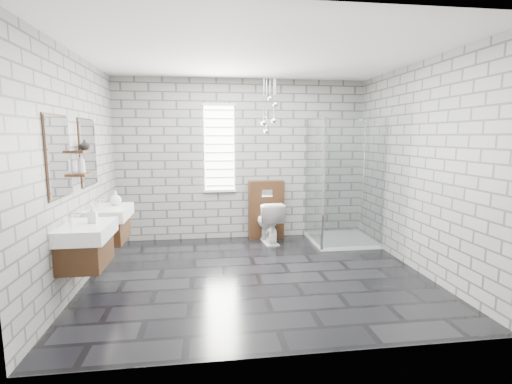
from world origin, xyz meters
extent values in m
cube|color=black|center=(0.00, 0.00, -0.01)|extent=(4.20, 3.60, 0.02)
cube|color=white|center=(0.00, 0.00, 2.71)|extent=(4.20, 3.60, 0.02)
cube|color=gray|center=(0.00, 1.81, 1.35)|extent=(4.20, 0.02, 2.70)
cube|color=gray|center=(0.00, -1.81, 1.35)|extent=(4.20, 0.02, 2.70)
cube|color=gray|center=(-2.11, 0.00, 1.35)|extent=(0.02, 3.60, 2.70)
cube|color=gray|center=(2.11, 0.00, 1.35)|extent=(0.02, 3.60, 2.70)
cube|color=#402613|center=(-1.89, -0.56, 0.55)|extent=(0.42, 0.62, 0.30)
cube|color=silver|center=(-1.69, -0.56, 0.58)|extent=(0.02, 0.35, 0.01)
cube|color=white|center=(-1.87, -0.56, 0.77)|extent=(0.47, 0.70, 0.15)
cylinder|color=silver|center=(-2.02, -0.56, 0.91)|extent=(0.04, 0.04, 0.12)
cylinder|color=silver|center=(-1.97, -0.56, 0.96)|extent=(0.10, 0.02, 0.02)
cube|color=white|center=(-2.08, -0.56, 1.55)|extent=(0.03, 0.55, 0.80)
cube|color=#402613|center=(-2.09, -0.56, 1.55)|extent=(0.01, 0.59, 0.84)
cube|color=#402613|center=(-1.89, 0.39, 0.55)|extent=(0.42, 0.62, 0.30)
cube|color=silver|center=(-1.69, 0.39, 0.58)|extent=(0.02, 0.35, 0.01)
cube|color=white|center=(-1.87, 0.39, 0.77)|extent=(0.47, 0.70, 0.15)
cylinder|color=silver|center=(-2.02, 0.39, 0.91)|extent=(0.04, 0.04, 0.12)
cylinder|color=silver|center=(-1.97, 0.39, 0.96)|extent=(0.10, 0.02, 0.02)
cube|color=white|center=(-2.08, 0.39, 1.55)|extent=(0.03, 0.55, 0.80)
cube|color=#402613|center=(-2.09, 0.39, 1.55)|extent=(0.01, 0.59, 0.84)
cube|color=#402613|center=(-2.03, -0.05, 1.32)|extent=(0.14, 0.30, 0.03)
cube|color=#402613|center=(-2.03, -0.05, 1.58)|extent=(0.14, 0.30, 0.03)
cube|color=white|center=(-0.40, 1.79, 1.55)|extent=(0.50, 0.02, 1.40)
cube|color=silver|center=(-0.40, 1.77, 2.27)|extent=(0.56, 0.04, 0.04)
cube|color=silver|center=(-0.40, 1.77, 0.83)|extent=(0.56, 0.04, 0.04)
cube|color=silver|center=(-0.40, 1.77, 0.92)|extent=(0.48, 0.01, 0.02)
cube|color=silver|center=(-0.40, 1.77, 1.06)|extent=(0.48, 0.01, 0.02)
cube|color=silver|center=(-0.40, 1.77, 1.20)|extent=(0.48, 0.01, 0.02)
cube|color=silver|center=(-0.40, 1.77, 1.34)|extent=(0.48, 0.01, 0.02)
cube|color=silver|center=(-0.40, 1.77, 1.48)|extent=(0.48, 0.01, 0.02)
cube|color=silver|center=(-0.40, 1.77, 1.62)|extent=(0.48, 0.01, 0.02)
cube|color=silver|center=(-0.40, 1.77, 1.76)|extent=(0.48, 0.01, 0.02)
cube|color=silver|center=(-0.40, 1.77, 1.90)|extent=(0.48, 0.01, 0.02)
cube|color=silver|center=(-0.40, 1.77, 2.04)|extent=(0.48, 0.01, 0.03)
cube|color=silver|center=(-0.40, 1.77, 2.18)|extent=(0.48, 0.01, 0.03)
cube|color=#402613|center=(0.39, 1.70, 0.50)|extent=(0.60, 0.20, 1.00)
cube|color=silver|center=(0.39, 1.60, 0.80)|extent=(0.18, 0.01, 0.12)
cube|color=white|center=(1.60, 1.30, 0.03)|extent=(1.00, 1.00, 0.06)
cube|color=silver|center=(1.60, 0.81, 1.03)|extent=(1.00, 0.01, 2.00)
cube|color=silver|center=(1.11, 1.30, 1.03)|extent=(0.01, 1.00, 2.00)
cube|color=silver|center=(1.11, 0.81, 1.03)|extent=(0.03, 0.03, 2.00)
cube|color=silver|center=(2.08, 0.81, 1.03)|extent=(0.03, 0.03, 2.00)
cylinder|color=silver|center=(2.04, 1.50, 1.10)|extent=(0.02, 0.02, 1.80)
cylinder|color=silver|center=(1.96, 1.50, 2.02)|extent=(0.14, 0.14, 0.02)
sphere|color=silver|center=(0.28, 1.31, 1.96)|extent=(0.09, 0.09, 0.09)
cylinder|color=silver|center=(0.28, 1.31, 2.35)|extent=(0.01, 0.01, 0.70)
sphere|color=silver|center=(0.44, 1.31, 1.99)|extent=(0.09, 0.09, 0.09)
cylinder|color=silver|center=(0.44, 1.31, 2.37)|extent=(0.01, 0.01, 0.66)
sphere|color=silver|center=(0.40, 1.45, 2.35)|extent=(0.09, 0.09, 0.09)
cylinder|color=silver|center=(0.40, 1.45, 2.55)|extent=(0.01, 0.01, 0.31)
sphere|color=silver|center=(0.34, 1.40, 1.83)|extent=(0.09, 0.09, 0.09)
cylinder|color=silver|center=(0.34, 1.40, 2.29)|extent=(0.01, 0.01, 0.82)
sphere|color=silver|center=(0.48, 1.40, 2.25)|extent=(0.09, 0.09, 0.09)
cylinder|color=silver|center=(0.48, 1.40, 2.50)|extent=(0.01, 0.01, 0.41)
imported|color=white|center=(0.39, 1.45, 0.34)|extent=(0.45, 0.71, 0.69)
imported|color=#B2B2B2|center=(-1.81, -0.50, 0.95)|extent=(0.09, 0.09, 0.19)
imported|color=#B2B2B2|center=(-1.82, 0.53, 0.94)|extent=(0.18, 0.18, 0.19)
imported|color=#B2B2B2|center=(-2.02, -0.10, 1.45)|extent=(0.11, 0.11, 0.22)
imported|color=#B2B2B2|center=(-2.02, 0.07, 1.65)|extent=(0.13, 0.13, 0.12)
camera|label=1|loc=(-0.62, -4.50, 1.75)|focal=26.00mm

